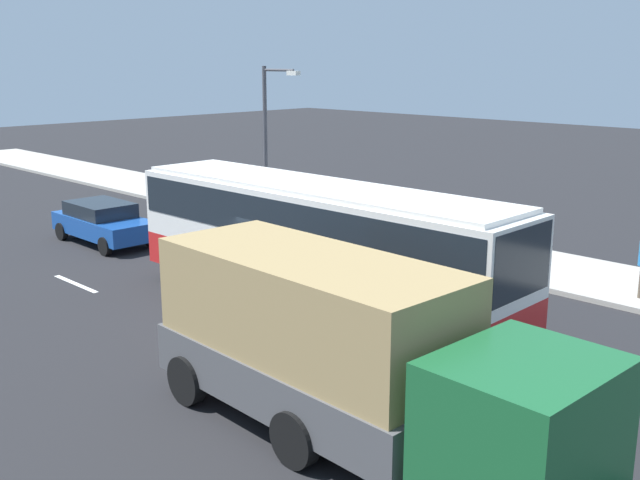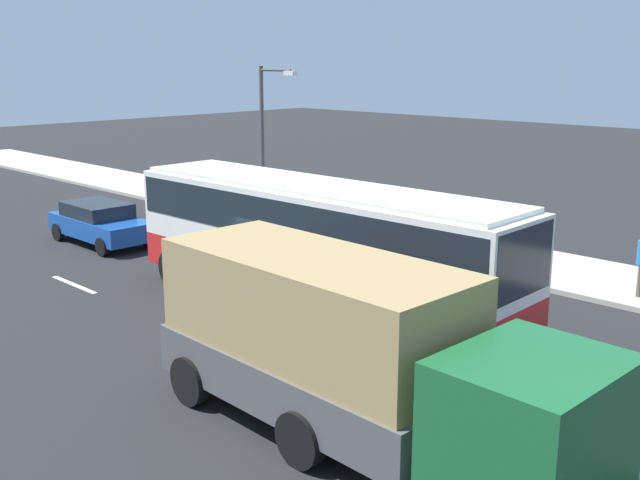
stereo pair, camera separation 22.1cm
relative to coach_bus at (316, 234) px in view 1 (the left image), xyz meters
name	(u,v)px [view 1 (the left image)]	position (x,y,z in m)	size (l,w,h in m)	color
ground_plane	(279,318)	(-0.42, -0.94, -2.11)	(120.00, 120.00, 0.00)	black
sidewalk_curb	(471,253)	(-0.42, 7.80, -2.03)	(80.00, 4.00, 0.15)	#A8A399
lane_centreline	(240,354)	(0.75, -3.15, -2.10)	(45.22, 0.16, 0.01)	white
coach_bus	(316,234)	(0.00, 0.00, 0.00)	(11.64, 2.72, 3.40)	red
cargo_truck	(347,350)	(5.09, -4.35, -0.43)	(8.50, 2.94, 3.13)	#19592D
car_blue_saloon	(103,222)	(-10.78, 0.03, -1.32)	(4.46, 2.00, 1.46)	#194799
street_lamp	(269,132)	(-8.75, 6.20, 1.58)	(1.96, 0.24, 6.03)	#47474C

